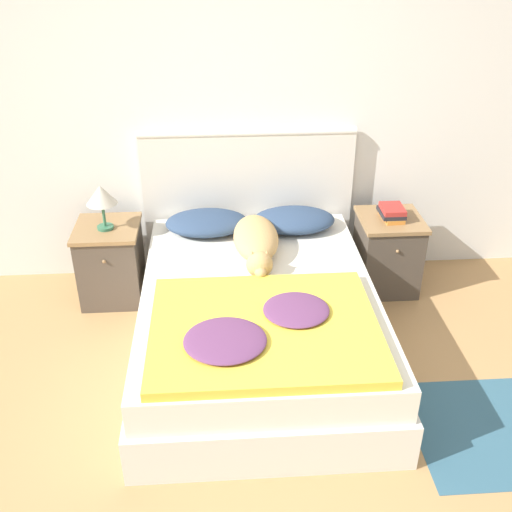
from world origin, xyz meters
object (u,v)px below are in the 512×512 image
nightstand_left (111,262)px  nightstand_right (387,253)px  bed (258,321)px  pillow_left (207,223)px  table_lamp (101,196)px  dog (256,241)px  book_stack (392,213)px  pillow_right (294,220)px

nightstand_left → nightstand_right: (1.97, 0.00, 0.00)m
bed → pillow_left: bearing=112.2°
bed → table_lamp: bearing=145.3°
nightstand_left → nightstand_right: size_ratio=1.00×
nightstand_right → pillow_left: bearing=178.5°
bed → pillow_left: 0.86m
nightstand_left → nightstand_right: bearing=0.0°
bed → nightstand_left: bearing=144.2°
pillow_left → dog: bearing=-45.0°
pillow_left → nightstand_right: bearing=-1.5°
bed → book_stack: size_ratio=9.14×
nightstand_left → table_lamp: bearing=-90.0°
bed → dog: bearing=87.5°
nightstand_right → table_lamp: size_ratio=1.79×
table_lamp → bed: bearing=-34.7°
nightstand_right → nightstand_left: bearing=180.0°
book_stack → pillow_right: bearing=176.1°
nightstand_right → table_lamp: table_lamp is taller
dog → pillow_left: bearing=135.0°
nightstand_left → pillow_left: size_ratio=0.98×
bed → dog: size_ratio=2.39×
bed → nightstand_right: 1.22m
pillow_right → book_stack: 0.68m
book_stack → table_lamp: bearing=-179.6°
nightstand_left → book_stack: bearing=-0.4°
dog → pillow_right: bearing=48.6°
pillow_right → dog: dog is taller
dog → nightstand_left: bearing=164.0°
table_lamp → pillow_right: bearing=2.7°
nightstand_left → dog: 1.08m
pillow_right → nightstand_left: bearing=-178.5°
pillow_left → bed: bearing=-67.8°
pillow_right → table_lamp: bearing=-177.3°
nightstand_right → pillow_right: bearing=177.2°
nightstand_left → pillow_right: pillow_right is taller
dog → table_lamp: 1.06m
nightstand_right → book_stack: size_ratio=2.59×
nightstand_right → table_lamp: 2.04m
nightstand_left → bed: bearing=-35.8°
nightstand_right → dog: dog is taller
book_stack → nightstand_left: bearing=179.6°
nightstand_right → book_stack: book_stack is taller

